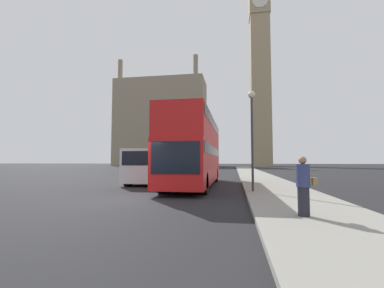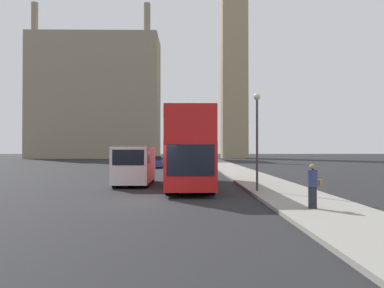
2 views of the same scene
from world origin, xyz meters
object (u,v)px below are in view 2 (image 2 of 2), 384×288
Objects in this scene: red_double_decker_bus at (190,146)px; street_lamp at (257,125)px; clock_tower at (234,13)px; parked_sedan at (155,162)px; pedestrian at (313,186)px; white_van at (135,164)px.

red_double_decker_bus is 5.05m from street_lamp.
parked_sedan is at bearing -108.41° from clock_tower.
pedestrian is 33.32m from parked_sedan.
red_double_decker_bus is at bearing -20.04° from white_van.
clock_tower is 13.94× the size of street_lamp.
white_van is at bearing -88.68° from parked_sedan.
red_double_decker_bus is 7.05× the size of pedestrian.
pedestrian is (4.43, -9.26, -1.52)m from red_double_decker_bus.
parked_sedan is at bearing 104.72° from pedestrian.
red_double_decker_bus is at bearing -99.41° from clock_tower.
street_lamp is 1.12× the size of parked_sedan.
clock_tower is at bearing 80.59° from red_double_decker_bus.
white_van reaches higher than pedestrian.
clock_tower is 6.16× the size of red_double_decker_bus.
parked_sedan is at bearing 91.32° from white_van.
clock_tower is 15.58× the size of parked_sedan.
parked_sedan is at bearing 105.84° from street_lamp.
pedestrian is at bearing -75.28° from parked_sedan.
parked_sedan is (-0.50, 21.67, -0.66)m from white_van.
white_van is at bearing 127.06° from pedestrian.
clock_tower is 43.49× the size of pedestrian.
clock_tower is at bearing 84.84° from pedestrian.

